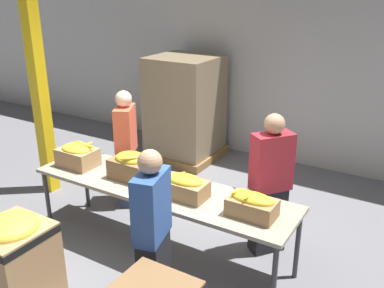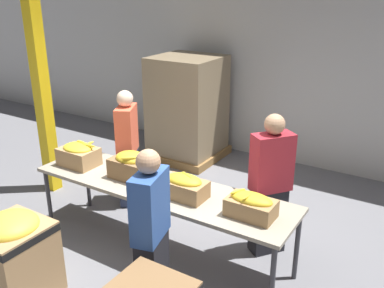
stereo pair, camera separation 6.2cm
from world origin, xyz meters
name	(u,v)px [view 1 (the left image)]	position (x,y,z in m)	size (l,w,h in m)	color
ground_plane	(162,250)	(0.00, 0.00, 0.00)	(30.00, 30.00, 0.00)	slate
wall_back	(277,38)	(0.00, 3.25, 2.00)	(16.00, 0.08, 4.00)	#B7B7B2
sorting_table	(160,191)	(0.00, 0.00, 0.75)	(2.98, 0.76, 0.81)	#9E937F
banana_box_0	(78,155)	(-1.14, -0.05, 0.94)	(0.45, 0.34, 0.29)	tan
banana_box_1	(131,165)	(-0.39, 0.01, 0.96)	(0.45, 0.34, 0.31)	olive
banana_box_2	(185,186)	(0.35, -0.07, 0.93)	(0.46, 0.27, 0.25)	#A37A4C
banana_box_3	(252,205)	(1.08, -0.06, 0.92)	(0.45, 0.27, 0.24)	#A37A4C
volunteer_0	(270,186)	(0.99, 0.63, 0.79)	(0.43, 0.47, 1.60)	black
volunteer_1	(153,233)	(0.44, -0.74, 0.78)	(0.30, 0.46, 1.56)	black
volunteer_2	(127,149)	(-1.03, 0.70, 0.78)	(0.38, 0.47, 1.57)	#2D3856
donation_bin_0	(15,255)	(-0.73, -1.31, 0.46)	(0.62, 0.62, 0.87)	tan
support_pillar	(34,50)	(-2.25, 0.43, 2.00)	(0.17, 0.17, 4.00)	yellow
pallet_stack_0	(185,109)	(-1.25, 2.50, 0.85)	(1.13, 1.13, 1.72)	olive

